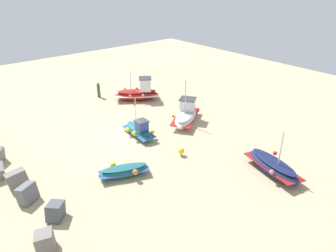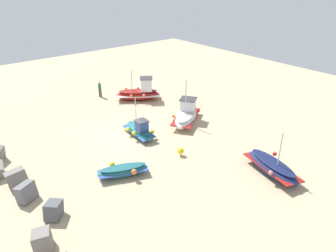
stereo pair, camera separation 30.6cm
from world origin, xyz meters
name	(u,v)px [view 2 (the right image)]	position (x,y,z in m)	size (l,w,h in m)	color
ground_plane	(129,137)	(0.00, 0.00, 0.00)	(59.24, 59.24, 0.00)	tan
fishing_boat_0	(139,130)	(-0.42, -0.76, 0.51)	(3.64, 1.84, 3.15)	#1E6670
fishing_boat_1	(272,167)	(-10.33, -4.47, 0.51)	(4.57, 2.48, 3.27)	navy
fishing_boat_2	(139,93)	(6.32, -5.39, 0.72)	(4.11, 4.74, 3.14)	maroon
fishing_boat_3	(123,171)	(-4.39, 3.22, 0.39)	(2.25, 3.51, 0.83)	#1E6670
fishing_boat_4	(186,115)	(-0.81, -5.51, 0.66)	(3.99, 4.76, 3.97)	white
person_walking	(100,88)	(9.56, -2.63, 0.95)	(0.32, 0.32, 1.65)	#2D2D38
breakwater_rocks	(5,169)	(0.44, 9.13, 0.47)	(24.50, 2.64, 1.42)	#4C5156
mooring_buoy_0	(181,151)	(-4.84, -1.34, 0.38)	(0.47, 0.47, 0.62)	#3F3F42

